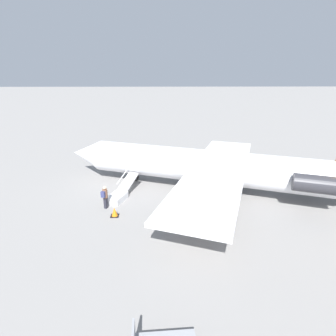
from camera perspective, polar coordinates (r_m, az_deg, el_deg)
The scene contains 5 objects.
ground_plane at distance 22.79m, azimuth 7.96°, elevation -4.73°, with size 600.00×600.00×0.00m, color gray.
airplane_main at distance 21.88m, azimuth 10.58°, elevation 0.22°, with size 26.00×19.99×7.26m.
boarding_stairs at distance 21.20m, azimuth -10.55°, elevation -5.63°, with size 2.38×4.11×1.77m.
passenger at distance 19.65m, azimuth -13.56°, elevation -5.90°, with size 0.44×0.57×1.74m.
traffic_cone_near_stairs at distance 18.76m, azimuth -11.57°, elevation -9.41°, with size 0.58×0.58×0.63m.
Camera 1 is at (3.90, 20.54, 9.07)m, focal length 28.00 mm.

